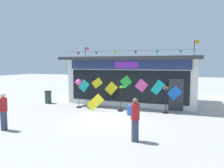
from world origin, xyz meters
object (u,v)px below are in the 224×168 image
object	(u,v)px
person_mid_plaza	(135,119)
person_near_camera	(3,111)
wind_spinner_center_left	(166,98)
trash_bin	(48,97)
wind_spinner_left	(122,97)
display_kite_on_ground	(95,102)
wind_spinner_far_left	(79,85)
kite_shop_building	(135,79)

from	to	relation	value
person_mid_plaza	person_near_camera	bearing A→B (deg)	111.41
wind_spinner_center_left	person_near_camera	size ratio (longest dim) A/B	1.00
person_near_camera	person_mid_plaza	xyz separation A→B (m)	(5.85, 0.64, 0.03)
person_near_camera	trash_bin	distance (m)	6.47
wind_spinner_left	display_kite_on_ground	bearing A→B (deg)	-162.89
display_kite_on_ground	wind_spinner_far_left	bearing A→B (deg)	159.31
person_near_camera	wind_spinner_far_left	bearing A→B (deg)	5.04
wind_spinner_far_left	display_kite_on_ground	bearing A→B (deg)	-20.69
display_kite_on_ground	person_near_camera	bearing A→B (deg)	-114.46
wind_spinner_center_left	trash_bin	size ratio (longest dim) A/B	1.80
kite_shop_building	trash_bin	size ratio (longest dim) A/B	10.16
wind_spinner_center_left	trash_bin	bearing A→B (deg)	177.94
wind_spinner_center_left	display_kite_on_ground	size ratio (longest dim) A/B	1.65
wind_spinner_center_left	display_kite_on_ground	bearing A→B (deg)	-168.83
wind_spinner_center_left	display_kite_on_ground	world-z (taller)	wind_spinner_center_left
wind_spinner_center_left	trash_bin	world-z (taller)	wind_spinner_center_left
kite_shop_building	person_mid_plaza	distance (m)	8.80
person_near_camera	trash_bin	xyz separation A→B (m)	(-2.15, 6.09, -0.38)
trash_bin	wind_spinner_far_left	bearing A→B (deg)	-11.40
kite_shop_building	person_near_camera	distance (m)	9.91
wind_spinner_far_left	person_near_camera	distance (m)	5.60
wind_spinner_left	trash_bin	xyz separation A→B (m)	(-6.02, 0.65, -0.44)
kite_shop_building	trash_bin	distance (m)	6.75
person_mid_plaza	trash_bin	xyz separation A→B (m)	(-8.01, 5.45, -0.41)
wind_spinner_far_left	person_near_camera	bearing A→B (deg)	-98.07
wind_spinner_left	person_mid_plaza	bearing A→B (deg)	-67.48
wind_spinner_left	trash_bin	world-z (taller)	wind_spinner_left
person_near_camera	person_mid_plaza	bearing A→B (deg)	-70.63
kite_shop_building	wind_spinner_far_left	world-z (taller)	kite_shop_building
wind_spinner_left	kite_shop_building	bearing A→B (deg)	91.99
trash_bin	person_near_camera	bearing A→B (deg)	-70.52
wind_spinner_far_left	wind_spinner_left	size ratio (longest dim) A/B	1.21
wind_spinner_left	person_near_camera	xyz separation A→B (m)	(-3.86, -5.44, -0.06)
wind_spinner_left	wind_spinner_far_left	bearing A→B (deg)	178.92
person_near_camera	display_kite_on_ground	xyz separation A→B (m)	(2.25, 4.94, -0.30)
wind_spinner_center_left	person_near_camera	world-z (taller)	wind_spinner_center_left
wind_spinner_far_left	wind_spinner_left	world-z (taller)	wind_spinner_far_left
wind_spinner_left	person_mid_plaza	world-z (taller)	person_mid_plaza
person_near_camera	person_mid_plaza	distance (m)	5.89
wind_spinner_far_left	trash_bin	world-z (taller)	wind_spinner_far_left
wind_spinner_center_left	person_mid_plaza	distance (m)	5.18
wind_spinner_far_left	trash_bin	size ratio (longest dim) A/B	2.07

